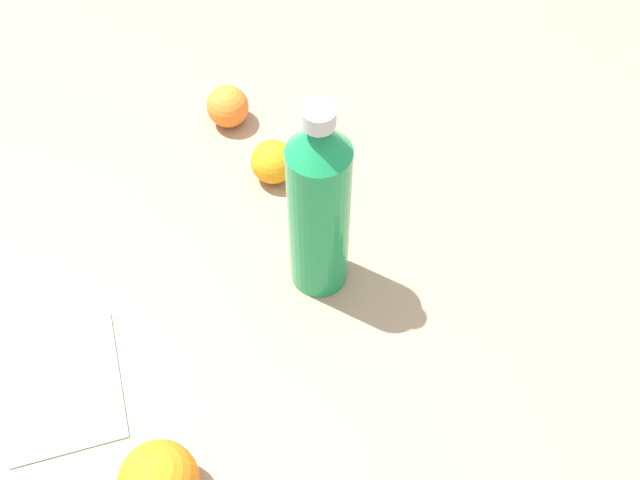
# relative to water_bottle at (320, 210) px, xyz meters

# --- Properties ---
(ground_plane) EXTENTS (2.40, 2.40, 0.00)m
(ground_plane) POSITION_rel_water_bottle_xyz_m (0.00, -0.05, -0.14)
(ground_plane) COLOR #9E7F60
(water_bottle) EXTENTS (0.07, 0.07, 0.29)m
(water_bottle) POSITION_rel_water_bottle_xyz_m (0.00, 0.00, 0.00)
(water_bottle) COLOR #198C4C
(water_bottle) RESTS_ON ground_plane
(orange_0) EXTENTS (0.06, 0.06, 0.06)m
(orange_0) POSITION_rel_water_bottle_xyz_m (0.18, 0.01, -0.11)
(orange_0) COLOR orange
(orange_0) RESTS_ON ground_plane
(orange_2) EXTENTS (0.06, 0.06, 0.06)m
(orange_2) POSITION_rel_water_bottle_xyz_m (0.30, 0.05, -0.11)
(orange_2) COLOR orange
(orange_2) RESTS_ON ground_plane
(folded_napkin) EXTENTS (0.16, 0.13, 0.01)m
(folded_napkin) POSITION_rel_water_bottle_xyz_m (-0.06, 0.33, -0.14)
(folded_napkin) COLOR #99BFD8
(folded_napkin) RESTS_ON ground_plane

